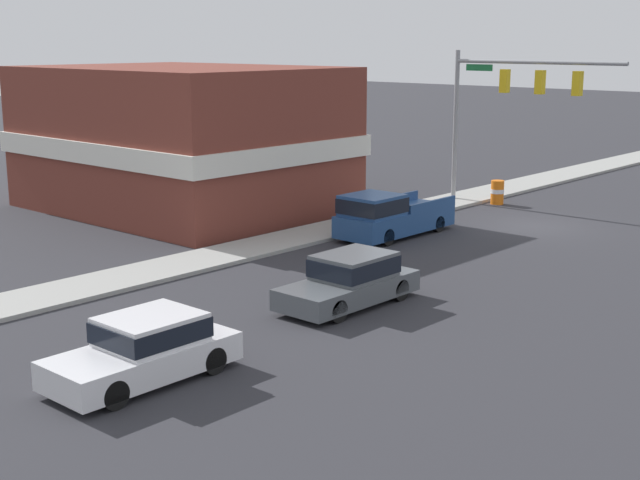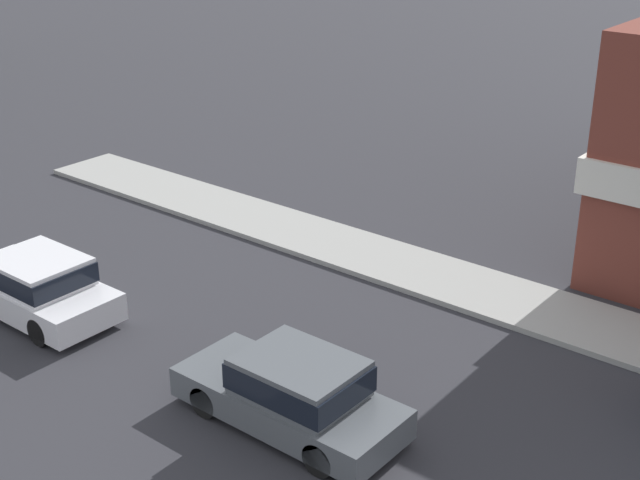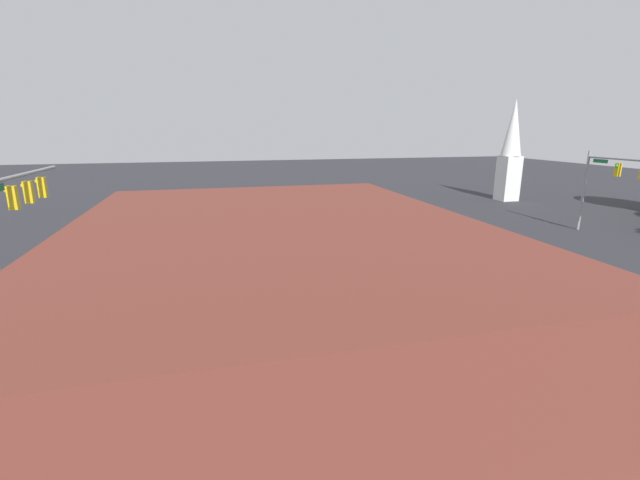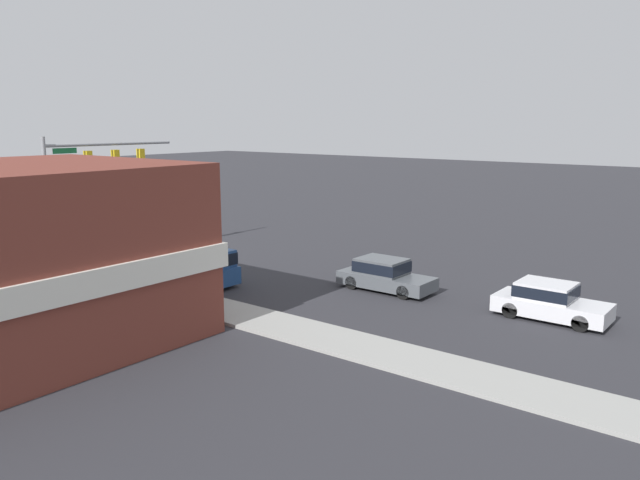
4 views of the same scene
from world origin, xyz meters
name	(u,v)px [view 3 (image 3 of 4)]	position (x,y,z in m)	size (l,w,h in m)	color
ground_plane	(115,289)	(0.00, 0.00, 0.00)	(200.00, 200.00, 0.00)	#2D2D33
sidewalk_curb	(88,333)	(5.70, 0.00, 0.07)	(2.40, 60.00, 0.14)	#9E9E99
near_signal_assembly	(17,208)	(3.13, -2.86, 5.36)	(8.42, 0.49, 7.21)	gray
far_signal_assembly	(611,176)	(-3.35, 37.45, 5.05)	(7.72, 0.49, 6.96)	gray
car_lead	(342,251)	(-1.55, 13.89, 0.79)	(1.88, 4.64, 1.53)	black
car_second_ahead	(442,243)	(-1.91, 21.62, 0.79)	(1.93, 4.49, 1.52)	black
pickup_truck_parked	(221,285)	(3.29, 5.84, 0.91)	(2.02, 5.48, 1.84)	black
construction_barrel	(13,314)	(3.90, -3.49, 0.58)	(0.63, 0.63, 1.14)	orange
corner_brick_building	(279,337)	(14.19, 7.22, 3.23)	(13.88, 10.41, 6.50)	brown
church_steeple	(511,148)	(-21.49, 41.86, 6.45)	(2.41, 2.41, 12.32)	white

